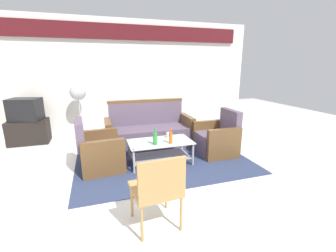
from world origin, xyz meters
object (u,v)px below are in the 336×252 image
(armchair_left, at_px, (99,152))
(television, at_px, (25,109))
(pedestal_fan, at_px, (78,96))
(coffee_table, at_px, (160,149))
(bottle_orange, at_px, (171,137))
(tv_stand, at_px, (29,132))
(armchair_right, at_px, (217,139))
(wicker_chair, at_px, (158,187))
(couch, at_px, (149,132))
(cup, at_px, (169,135))
(bottle_green, at_px, (155,138))

(armchair_left, distance_m, television, 2.39)
(television, xyz_separation_m, pedestal_fan, (1.09, 0.05, 0.25))
(coffee_table, xyz_separation_m, pedestal_fan, (-1.39, 2.00, 0.74))
(bottle_orange, bearing_deg, tv_stand, 141.24)
(armchair_right, bearing_deg, wicker_chair, 136.82)
(couch, distance_m, armchair_right, 1.42)
(couch, height_order, wicker_chair, couch)
(coffee_table, bearing_deg, armchair_left, 173.95)
(cup, distance_m, wicker_chair, 1.88)
(coffee_table, xyz_separation_m, cup, (0.20, 0.15, 0.19))
(coffee_table, distance_m, wicker_chair, 1.69)
(cup, bearing_deg, wicker_chair, -111.20)
(armchair_right, xyz_separation_m, television, (-3.66, 1.83, 0.47))
(bottle_orange, bearing_deg, coffee_table, 132.10)
(armchair_left, height_order, cup, armchair_left)
(pedestal_fan, bearing_deg, armchair_right, -36.08)
(couch, distance_m, pedestal_fan, 1.90)
(cup, distance_m, television, 3.24)
(couch, distance_m, wicker_chair, 2.59)
(couch, height_order, cup, couch)
(couch, relative_size, bottle_green, 6.41)
(armchair_left, xyz_separation_m, pedestal_fan, (-0.36, 1.89, 0.73))
(armchair_left, xyz_separation_m, tv_stand, (-1.45, 1.84, -0.03))
(pedestal_fan, xyz_separation_m, wicker_chair, (0.91, -3.60, -0.52))
(coffee_table, bearing_deg, cup, 36.83)
(bottle_orange, distance_m, wicker_chair, 1.57)
(bottle_orange, bearing_deg, wicker_chair, -113.15)
(couch, xyz_separation_m, bottle_orange, (0.12, -1.08, 0.20))
(bottle_orange, relative_size, pedestal_fan, 0.21)
(armchair_left, distance_m, cup, 1.24)
(coffee_table, bearing_deg, television, 141.80)
(armchair_left, height_order, coffee_table, armchair_left)
(armchair_left, distance_m, wicker_chair, 1.81)
(bottle_green, height_order, wicker_chair, wicker_chair)
(bottle_green, height_order, television, television)
(pedestal_fan, bearing_deg, cup, -49.33)
(tv_stand, bearing_deg, coffee_table, -38.16)
(bottle_green, distance_m, television, 3.16)
(coffee_table, bearing_deg, pedestal_fan, 124.79)
(coffee_table, xyz_separation_m, bottle_green, (-0.13, -0.14, 0.25))
(armchair_right, bearing_deg, coffee_table, 96.72)
(bottle_orange, height_order, tv_stand, bottle_orange)
(coffee_table, bearing_deg, bottle_green, -132.32)
(armchair_left, height_order, television, television)
(bottle_green, bearing_deg, armchair_left, 164.67)
(armchair_left, relative_size, tv_stand, 1.06)
(couch, bearing_deg, coffee_table, 89.85)
(bottle_green, height_order, cup, bottle_green)
(coffee_table, height_order, bottle_orange, bottle_orange)
(couch, relative_size, cup, 18.11)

